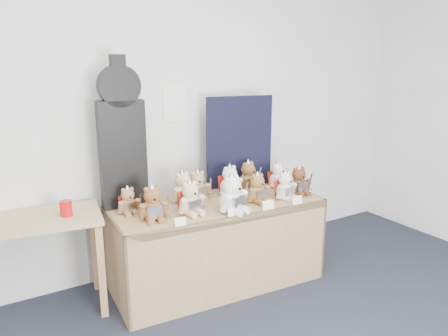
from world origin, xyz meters
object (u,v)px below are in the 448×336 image
teddy_front_far_left (153,205)px  teddy_front_right (258,189)px  display_table (220,223)px  teddy_front_centre (232,195)px  teddy_front_far_right (285,187)px  teddy_front_left (190,199)px  guitar_case (122,135)px  teddy_back_centre_left (198,186)px  side_table (35,234)px  teddy_back_centre_right (230,182)px  teddy_back_left (183,189)px  teddy_front_end (299,182)px  teddy_back_end (278,176)px  teddy_back_right (249,177)px  teddy_back_far_left (128,202)px  red_cup (66,208)px

teddy_front_far_left → teddy_front_right: bearing=4.4°
display_table → teddy_front_centre: bearing=-85.8°
teddy_front_far_right → teddy_front_left: bearing=163.9°
guitar_case → teddy_back_centre_left: guitar_case is taller
side_table → teddy_back_centre_right: teddy_back_centre_right is taller
guitar_case → teddy_front_far_right: bearing=-19.7°
teddy_front_right → teddy_back_centre_left: (-0.37, 0.31, 0.00)m
teddy_front_right → teddy_front_centre: bearing=-167.7°
guitar_case → teddy_back_left: (0.43, -0.15, -0.45)m
teddy_front_end → teddy_back_end: (-0.03, 0.26, -0.01)m
guitar_case → teddy_front_far_left: size_ratio=4.04×
teddy_back_right → teddy_back_far_left: size_ratio=1.26×
teddy_front_far_left → teddy_back_left: bearing=43.0°
teddy_back_centre_right → teddy_back_far_left: bearing=171.0°
red_cup → teddy_back_right: (1.53, -0.03, 0.01)m
teddy_back_end → guitar_case: bearing=152.1°
teddy_back_end → teddy_back_right: bearing=148.7°
teddy_back_centre_right → teddy_back_right: (0.21, 0.04, 0.00)m
teddy_front_end → teddy_back_far_left: bearing=172.6°
guitar_case → teddy_back_centre_left: size_ratio=4.26×
teddy_front_centre → teddy_back_right: 0.58m
teddy_front_centre → teddy_back_centre_left: teddy_front_centre is taller
display_table → teddy_back_centre_left: size_ratio=6.39×
teddy_back_right → teddy_back_centre_left: bearing=167.1°
teddy_front_right → teddy_front_end: 0.42m
teddy_back_centre_right → teddy_back_far_left: size_ratio=1.26×
display_table → guitar_case: bearing=154.2°
teddy_back_left → red_cup: bearing=168.9°
display_table → guitar_case: guitar_case is taller
teddy_front_far_left → teddy_front_left: size_ratio=1.00×
teddy_front_far_right → teddy_back_right: teddy_back_right is taller
teddy_front_left → teddy_front_far_right: (0.83, -0.09, -0.01)m
teddy_back_centre_right → teddy_front_far_left: bearing=-173.4°
teddy_back_centre_right → side_table: bearing=166.0°
red_cup → guitar_case: bearing=14.5°
side_table → red_cup: size_ratio=8.65×
teddy_front_right → teddy_front_far_right: teddy_front_right is taller
side_table → teddy_front_far_right: (1.86, -0.48, 0.18)m
teddy_front_far_right → teddy_front_end: 0.18m
teddy_back_centre_right → teddy_front_centre: bearing=-127.7°
teddy_front_right → teddy_front_far_right: bearing=-16.7°
display_table → teddy_back_centre_right: (0.20, 0.18, 0.27)m
teddy_front_left → teddy_back_right: bearing=13.2°
display_table → teddy_front_centre: size_ratio=5.31×
display_table → teddy_front_right: size_ratio=6.44×
guitar_case → teddy_back_centre_left: 0.74m
teddy_back_centre_left → teddy_front_left: bearing=-116.0°
teddy_front_far_left → teddy_front_left: same height
teddy_back_left → teddy_back_end: teddy_back_left is taller
teddy_back_centre_right → teddy_front_left: bearing=-163.0°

